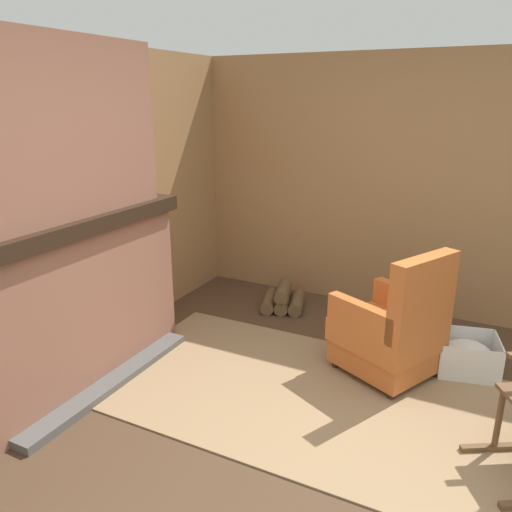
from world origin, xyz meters
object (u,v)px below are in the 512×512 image
Objects in this scene: laundry_basket at (467,355)px; decorative_plate_on_mantel at (66,196)px; storage_case at (124,189)px; armchair at (392,332)px; firewood_stack at (283,299)px.

laundry_basket is 2.26× the size of decorative_plate_on_mantel.
laundry_basket is 2.95m from storage_case.
storage_case reaches higher than armchair.
decorative_plate_on_mantel is at bearing -154.30° from laundry_basket.
storage_case reaches higher than laundry_basket.
firewood_stack is at bearing 164.78° from laundry_basket.
laundry_basket is at bearing 14.90° from storage_case.
decorative_plate_on_mantel reaches higher than firewood_stack.
decorative_plate_on_mantel is at bearing -117.53° from firewood_stack.
laundry_basket is at bearing -122.03° from armchair.
laundry_basket is 3.17m from decorative_plate_on_mantel.
laundry_basket is 2.36× the size of storage_case.
decorative_plate_on_mantel is at bearing 50.51° from armchair.
decorative_plate_on_mantel is at bearing -92.01° from storage_case.
decorative_plate_on_mantel is (-2.64, -1.27, 1.21)m from laundry_basket.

